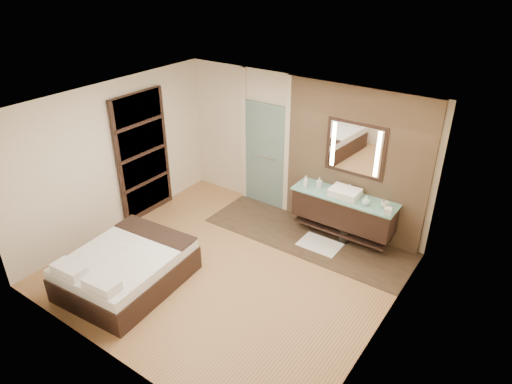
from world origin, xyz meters
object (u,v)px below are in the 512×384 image
Objects in this scene: vanity at (343,210)px; bed at (127,269)px; mirror_unit at (355,149)px; waste_bin at (344,234)px.

bed is at bearing -124.84° from vanity.
waste_bin is (0.10, -0.31, -1.51)m from mirror_unit.
bed is 3.75m from waste_bin.
mirror_unit reaches higher than bed.
vanity is at bearing -90.00° from mirror_unit.
vanity is 0.46m from waste_bin.
mirror_unit reaches higher than vanity.
mirror_unit is at bearing 107.46° from waste_bin.
mirror_unit is at bearing 52.56° from bed.
vanity reaches higher than waste_bin.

